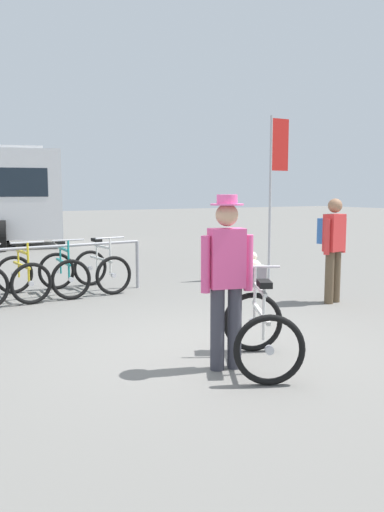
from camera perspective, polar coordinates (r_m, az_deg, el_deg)
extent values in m
plane|color=slate|center=(5.96, 1.23, -10.09)|extent=(80.00, 80.00, 0.00)
cylinder|color=#99999E|center=(9.59, -5.95, -0.94)|extent=(0.06, 0.06, 0.85)
cylinder|color=#99999E|center=(8.91, -14.95, 1.00)|extent=(3.15, 0.28, 0.05)
torus|color=black|center=(9.49, -18.76, -1.94)|extent=(0.66, 0.11, 0.66)
cylinder|color=#B7B7BC|center=(9.49, -18.76, -1.94)|extent=(0.08, 0.07, 0.08)
torus|color=black|center=(8.52, -17.05, -2.87)|extent=(0.66, 0.11, 0.66)
cylinder|color=#B7B7BC|center=(8.52, -17.05, -2.87)|extent=(0.08, 0.07, 0.08)
cube|color=yellow|center=(8.97, -18.01, -0.96)|extent=(0.09, 0.92, 0.04)
cube|color=yellow|center=(8.90, -17.98, 0.43)|extent=(0.07, 0.61, 0.04)
cylinder|color=yellow|center=(9.14, -18.32, -0.51)|extent=(0.03, 0.03, 0.55)
cube|color=black|center=(9.11, -18.39, 1.20)|extent=(0.13, 0.25, 0.06)
cylinder|color=yellow|center=(8.59, -17.35, -0.68)|extent=(0.03, 0.03, 0.63)
cylinder|color=#B7B7BC|center=(8.56, -17.43, 1.41)|extent=(0.52, 0.06, 0.03)
torus|color=black|center=(9.71, -14.48, -1.59)|extent=(0.66, 0.13, 0.66)
cylinder|color=#B7B7BC|center=(9.71, -14.48, -1.59)|extent=(0.08, 0.07, 0.08)
torus|color=black|center=(8.73, -12.99, -2.50)|extent=(0.66, 0.13, 0.66)
cylinder|color=#B7B7BC|center=(8.73, -12.99, -2.50)|extent=(0.08, 0.07, 0.08)
cube|color=teal|center=(9.19, -13.82, -0.64)|extent=(0.08, 0.92, 0.04)
cube|color=teal|center=(9.11, -13.79, 0.73)|extent=(0.07, 0.61, 0.04)
cylinder|color=teal|center=(9.36, -14.09, -0.20)|extent=(0.03, 0.03, 0.55)
cube|color=black|center=(9.33, -14.14, 1.48)|extent=(0.13, 0.25, 0.06)
cylinder|color=teal|center=(8.80, -13.25, -0.36)|extent=(0.03, 0.03, 0.63)
cylinder|color=#B7B7BC|center=(8.77, -13.30, 1.68)|extent=(0.52, 0.05, 0.03)
torus|color=black|center=(9.95, -10.99, -1.29)|extent=(0.66, 0.11, 0.66)
cylinder|color=#B7B7BC|center=(9.95, -10.99, -1.29)|extent=(0.08, 0.07, 0.08)
torus|color=black|center=(9.02, -8.51, -2.09)|extent=(0.66, 0.11, 0.66)
cylinder|color=#B7B7BC|center=(9.02, -8.51, -2.09)|extent=(0.08, 0.07, 0.08)
cube|color=silver|center=(9.45, -9.84, -0.32)|extent=(0.09, 0.92, 0.04)
cube|color=silver|center=(9.38, -9.75, 1.01)|extent=(0.07, 0.61, 0.04)
cylinder|color=silver|center=(9.61, -10.29, 0.09)|extent=(0.03, 0.03, 0.55)
cube|color=black|center=(9.58, -10.32, 1.72)|extent=(0.13, 0.25, 0.06)
cylinder|color=silver|center=(9.09, -8.87, -0.02)|extent=(0.03, 0.03, 0.63)
cylinder|color=#B7B7BC|center=(9.06, -8.91, 1.95)|extent=(0.52, 0.06, 0.03)
torus|color=black|center=(4.87, 8.40, -10.06)|extent=(0.61, 0.36, 0.66)
cylinder|color=#B7B7BC|center=(4.87, 8.40, -10.06)|extent=(0.10, 0.09, 0.08)
torus|color=black|center=(5.84, 6.61, -7.12)|extent=(0.61, 0.36, 0.66)
cylinder|color=#B7B7BC|center=(5.84, 6.61, -7.12)|extent=(0.10, 0.09, 0.08)
cube|color=silver|center=(5.30, 7.46, -6.11)|extent=(0.46, 0.83, 0.04)
cube|color=silver|center=(5.30, 7.41, -3.62)|extent=(0.32, 0.56, 0.04)
cylinder|color=silver|center=(5.11, 7.81, -6.04)|extent=(0.03, 0.03, 0.55)
cube|color=black|center=(5.06, 7.86, -3.00)|extent=(0.22, 0.27, 0.06)
cylinder|color=silver|center=(5.65, 6.84, -4.33)|extent=(0.03, 0.03, 0.63)
cylinder|color=#B7B7BC|center=(5.60, 6.89, -1.17)|extent=(0.47, 0.27, 0.03)
cube|color=gray|center=(5.76, 6.65, -2.15)|extent=(0.32, 0.30, 0.22)
ellipsoid|color=beige|center=(5.74, 6.67, -1.16)|extent=(0.23, 0.23, 0.16)
sphere|color=beige|center=(5.81, 6.56, -0.07)|extent=(0.11, 0.11, 0.11)
cylinder|color=#383842|center=(5.27, 4.64, -7.77)|extent=(0.14, 0.14, 0.82)
cylinder|color=#383842|center=(5.21, 2.77, -7.93)|extent=(0.14, 0.14, 0.82)
cube|color=#E54C8C|center=(5.11, 3.78, -0.24)|extent=(0.38, 0.28, 0.58)
cylinder|color=#E54C8C|center=(5.17, 6.14, -0.73)|extent=(0.09, 0.09, 0.55)
cylinder|color=#E54C8C|center=(5.03, 1.48, -0.92)|extent=(0.09, 0.09, 0.55)
sphere|color=tan|center=(5.07, 3.81, 4.47)|extent=(0.22, 0.22, 0.22)
cylinder|color=#E05999|center=(5.07, 3.82, 5.60)|extent=(0.32, 0.32, 0.02)
cylinder|color=#E05999|center=(5.07, 3.83, 6.17)|extent=(0.20, 0.20, 0.09)
cylinder|color=brown|center=(8.63, 15.36, -2.15)|extent=(0.14, 0.14, 0.82)
cylinder|color=brown|center=(8.48, 14.69, -2.29)|extent=(0.14, 0.14, 0.82)
cube|color=red|center=(8.47, 15.18, 2.46)|extent=(0.37, 0.26, 0.58)
cylinder|color=red|center=(8.65, 16.08, 2.18)|extent=(0.09, 0.09, 0.55)
cylinder|color=red|center=(8.28, 14.44, 2.03)|extent=(0.09, 0.09, 0.55)
sphere|color=#9E7051|center=(8.45, 15.27, 5.30)|extent=(0.22, 0.22, 0.22)
cube|color=#3366B2|center=(8.56, 14.29, 2.66)|extent=(0.28, 0.19, 0.40)
cylinder|color=black|center=(16.32, -19.94, 2.09)|extent=(0.44, 0.93, 0.90)
cylinder|color=black|center=(18.81, -19.66, 2.71)|extent=(0.44, 0.93, 0.90)
cylinder|color=#B2B2B7|center=(10.46, 8.48, 6.16)|extent=(0.05, 0.05, 3.20)
cube|color=red|center=(10.64, 9.53, 11.81)|extent=(0.40, 0.03, 1.00)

